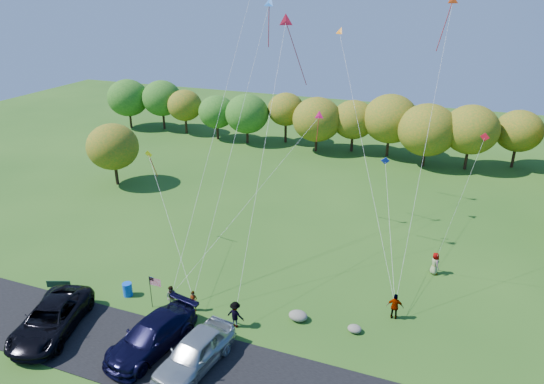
% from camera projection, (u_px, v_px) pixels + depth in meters
% --- Properties ---
extents(ground, '(140.00, 140.00, 0.00)m').
position_uv_depth(ground, '(223.00, 326.00, 31.89)').
color(ground, '#245016').
rests_on(ground, ground).
extents(asphalt_lane, '(44.00, 6.00, 0.06)m').
position_uv_depth(asphalt_lane, '(192.00, 367.00, 28.45)').
color(asphalt_lane, black).
rests_on(asphalt_lane, ground).
extents(treeline, '(76.52, 27.96, 8.48)m').
position_uv_depth(treeline, '(330.00, 121.00, 61.68)').
color(treeline, '#3C2516').
rests_on(treeline, ground).
extents(minivan_dark, '(4.88, 7.44, 1.90)m').
position_uv_depth(minivan_dark, '(51.00, 319.00, 30.94)').
color(minivan_dark, black).
rests_on(minivan_dark, asphalt_lane).
extents(minivan_navy, '(3.82, 6.91, 1.90)m').
position_uv_depth(minivan_navy, '(152.00, 336.00, 29.49)').
color(minivan_navy, black).
rests_on(minivan_navy, asphalt_lane).
extents(minivan_silver, '(3.20, 6.19, 2.01)m').
position_uv_depth(minivan_silver, '(195.00, 352.00, 28.07)').
color(minivan_silver, '#ABB1B6').
rests_on(minivan_silver, asphalt_lane).
extents(flyer_a, '(0.62, 0.47, 1.54)m').
position_uv_depth(flyer_a, '(193.00, 301.00, 33.09)').
color(flyer_a, '#4C4C59').
rests_on(flyer_a, ground).
extents(flyer_b, '(0.83, 0.67, 1.65)m').
position_uv_depth(flyer_b, '(172.00, 297.00, 33.45)').
color(flyer_b, '#4C4C59').
rests_on(flyer_b, ground).
extents(flyer_c, '(1.26, 0.80, 1.87)m').
position_uv_depth(flyer_c, '(235.00, 315.00, 31.49)').
color(flyer_c, '#4C4C59').
rests_on(flyer_c, ground).
extents(flyer_d, '(1.14, 0.54, 1.89)m').
position_uv_depth(flyer_d, '(395.00, 306.00, 32.27)').
color(flyer_d, '#4C4C59').
rests_on(flyer_d, ground).
extents(flyer_e, '(0.95, 1.06, 1.82)m').
position_uv_depth(flyer_e, '(435.00, 263.00, 37.32)').
color(flyer_e, '#4C4C59').
rests_on(flyer_e, ground).
extents(park_bench, '(1.66, 0.85, 0.96)m').
position_uv_depth(park_bench, '(60.00, 286.00, 35.25)').
color(park_bench, '#13361D').
rests_on(park_bench, ground).
extents(trash_barrel, '(0.67, 0.67, 1.00)m').
position_uv_depth(trash_barrel, '(128.00, 289.00, 34.84)').
color(trash_barrel, blue).
rests_on(trash_barrel, ground).
extents(flag_assembly, '(0.93, 0.60, 2.51)m').
position_uv_depth(flag_assembly, '(153.00, 285.00, 32.93)').
color(flag_assembly, black).
rests_on(flag_assembly, ground).
extents(boulder_near, '(1.29, 1.01, 0.64)m').
position_uv_depth(boulder_near, '(298.00, 316.00, 32.35)').
color(boulder_near, '#9B9887').
rests_on(boulder_near, ground).
extents(boulder_far, '(0.91, 0.76, 0.47)m').
position_uv_depth(boulder_far, '(355.00, 329.00, 31.25)').
color(boulder_far, slate).
rests_on(boulder_far, ground).
extents(kites_aloft, '(25.18, 11.75, 19.44)m').
position_uv_depth(kites_aloft, '(312.00, 22.00, 37.74)').
color(kites_aloft, red).
rests_on(kites_aloft, ground).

